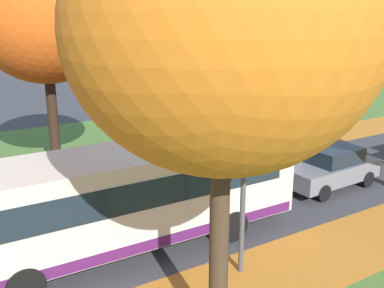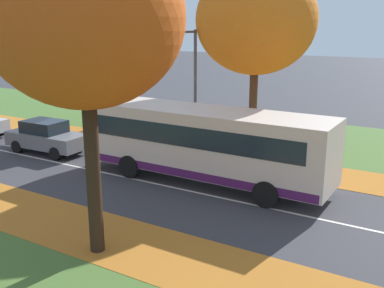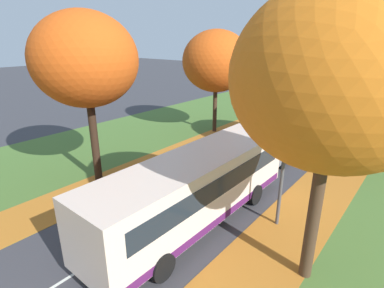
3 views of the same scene
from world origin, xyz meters
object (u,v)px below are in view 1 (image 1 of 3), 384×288
Objects in this scene: tree_left_mid at (270,35)px; bus at (128,195)px; streetlamp_right at (237,135)px; tree_left_near at (45,23)px; tree_right_near at (223,32)px; car_grey_lead at (331,168)px.

tree_left_mid is 13.66m from bus.
bus is at bearing -140.07° from streetlamp_right.
tree_left_near is 11.43m from tree_left_mid.
streetlamp_right is 0.58× the size of bus.
tree_right_near is at bearing -44.09° from tree_left_mid.
tree_left_near is 12.41m from car_grey_lead.
tree_left_mid is 1.88× the size of car_grey_lead.
tree_left_mid is 16.11m from tree_right_near.
tree_left_near is at bearing -88.60° from tree_left_mid.
streetlamp_right is at bearing -44.37° from tree_left_mid.
streetlamp_right is 1.41× the size of car_grey_lead.
bus is 8.88m from car_grey_lead.
tree_right_near reaches higher than bus.
tree_right_near is at bearing -61.01° from car_grey_lead.
tree_left_near is 8.09m from bus.
tree_right_near is (11.28, 0.20, 0.05)m from tree_left_near.
tree_right_near is 6.62m from bus.
tree_right_near is at bearing -1.01° from bus.
tree_left_mid is at bearing 91.40° from tree_left_near.
tree_left_mid reaches higher than car_grey_lead.
tree_left_mid reaches higher than streetlamp_right.
tree_left_mid is 0.90× the size of tree_right_near.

